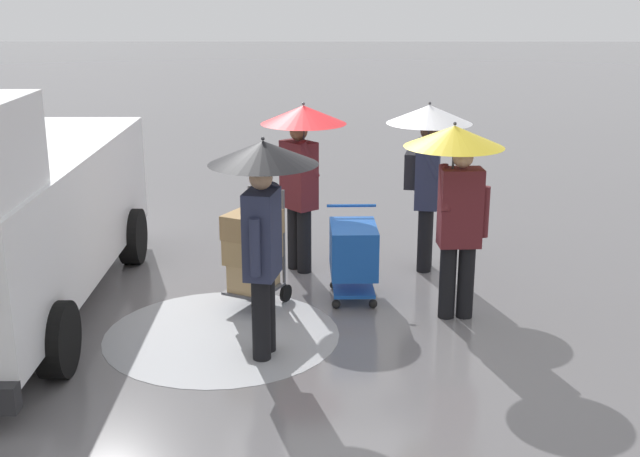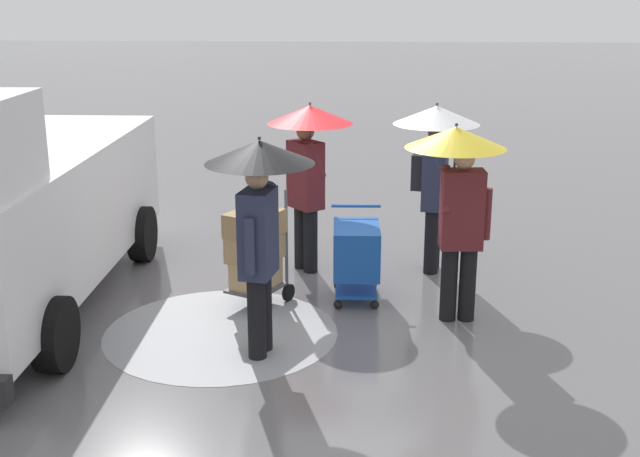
% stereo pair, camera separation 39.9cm
% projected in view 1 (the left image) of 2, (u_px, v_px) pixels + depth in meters
% --- Properties ---
extents(ground_plane, '(90.00, 90.00, 0.00)m').
position_uv_depth(ground_plane, '(315.00, 296.00, 9.55)').
color(ground_plane, slate).
extents(slush_patch_under_van, '(2.44, 2.44, 0.01)m').
position_uv_depth(slush_patch_under_van, '(222.00, 334.00, 8.49)').
color(slush_patch_under_van, '#999BA0').
rests_on(slush_patch_under_van, ground).
extents(shopping_cart_vendor, '(0.58, 0.83, 1.02)m').
position_uv_depth(shopping_cart_vendor, '(353.00, 252.00, 9.32)').
color(shopping_cart_vendor, '#1951B2').
rests_on(shopping_cart_vendor, ground).
extents(hand_dolly_boxes, '(0.77, 0.85, 1.32)m').
position_uv_depth(hand_dolly_boxes, '(254.00, 250.00, 9.06)').
color(hand_dolly_boxes, '#515156').
rests_on(hand_dolly_boxes, ground).
extents(pedestrian_pink_side, '(1.04, 1.04, 2.15)m').
position_uv_depth(pedestrian_pink_side, '(428.00, 149.00, 9.98)').
color(pedestrian_pink_side, black).
rests_on(pedestrian_pink_side, ground).
extents(pedestrian_black_side, '(1.04, 1.04, 2.15)m').
position_uv_depth(pedestrian_black_side, '(457.00, 177.00, 8.51)').
color(pedestrian_black_side, black).
rests_on(pedestrian_black_side, ground).
extents(pedestrian_white_side, '(1.04, 1.04, 2.15)m').
position_uv_depth(pedestrian_white_side, '(263.00, 197.00, 7.64)').
color(pedestrian_white_side, black).
rests_on(pedestrian_white_side, ground).
extents(pedestrian_far_side, '(1.04, 1.04, 2.15)m').
position_uv_depth(pedestrian_far_side, '(301.00, 148.00, 9.94)').
color(pedestrian_far_side, black).
rests_on(pedestrian_far_side, ground).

